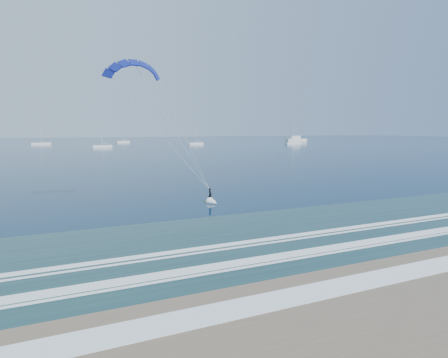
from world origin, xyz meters
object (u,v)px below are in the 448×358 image
sailboat_2 (41,143)px  sailboat_4 (123,142)px  sailboat_6 (293,143)px  sailboat_3 (102,146)px  sailboat_5 (196,143)px  kitesurfer_rig (174,129)px  motor_yacht (296,140)px

sailboat_2 → sailboat_4: bearing=17.0°
sailboat_4 → sailboat_6: (83.86, -73.73, 0.01)m
sailboat_3 → sailboat_4: (23.82, 69.40, -0.01)m
sailboat_5 → sailboat_6: 56.87m
kitesurfer_rig → sailboat_3: (15.61, 156.20, -7.96)m
sailboat_2 → kitesurfer_rig: bearing=-87.2°
sailboat_3 → sailboat_6: size_ratio=0.93×
kitesurfer_rig → sailboat_2: (-10.19, 210.40, -7.96)m
sailboat_3 → motor_yacht: bearing=13.7°
motor_yacht → sailboat_5: (-81.47, -16.53, -1.02)m
sailboat_5 → sailboat_2: bearing=155.0°
sailboat_3 → kitesurfer_rig: bearing=-95.7°
motor_yacht → sailboat_6: bearing=-127.3°
sailboat_6 → sailboat_3: bearing=177.7°
kitesurfer_rig → sailboat_6: 195.78m
sailboat_2 → sailboat_5: 88.92m
sailboat_2 → sailboat_3: sailboat_2 is taller
sailboat_4 → sailboat_5: size_ratio=0.96×
kitesurfer_rig → sailboat_5: (70.43, 172.87, -7.97)m
sailboat_3 → sailboat_5: (54.82, 16.67, -0.01)m
kitesurfer_rig → sailboat_2: bearing=92.8°
kitesurfer_rig → sailboat_3: size_ratio=1.36×
sailboat_4 → sailboat_2: bearing=-163.0°
motor_yacht → sailboat_5: 83.13m
sailboat_5 → sailboat_6: sailboat_6 is taller
sailboat_3 → sailboat_6: sailboat_6 is taller
sailboat_5 → sailboat_6: bearing=-21.7°
kitesurfer_rig → sailboat_2: 210.80m
sailboat_6 → kitesurfer_rig: bearing=-129.1°
kitesurfer_rig → motor_yacht: kitesurfer_rig is taller
sailboat_2 → sailboat_4: 51.89m
sailboat_2 → sailboat_6: size_ratio=1.03×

